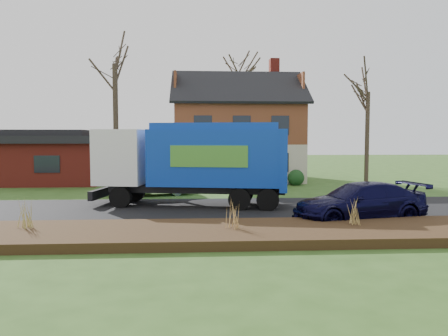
{
  "coord_description": "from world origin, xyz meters",
  "views": [
    {
      "loc": [
        -1.0,
        -18.97,
        3.18
      ],
      "look_at": [
        0.33,
        2.5,
        1.68
      ],
      "focal_mm": 35.0,
      "sensor_mm": 36.0,
      "label": 1
    }
  ],
  "objects": [
    {
      "name": "mulch_verge",
      "position": [
        0.0,
        -5.3,
        0.15
      ],
      "size": [
        80.0,
        3.5,
        0.3
      ],
      "primitive_type": "cube",
      "color": "black",
      "rests_on": "ground"
    },
    {
      "name": "grass_clump_east",
      "position": [
        4.23,
        -4.93,
        0.74
      ],
      "size": [
        0.35,
        0.29,
        0.88
      ],
      "color": "#A98A4A",
      "rests_on": "mulch_verge"
    },
    {
      "name": "navy_wagon",
      "position": [
        5.09,
        -3.02,
        0.75
      ],
      "size": [
        5.46,
        3.11,
        1.49
      ],
      "primitive_type": "imported",
      "rotation": [
        0.0,
        0.0,
        -1.36
      ],
      "color": "black",
      "rests_on": "ground"
    },
    {
      "name": "road",
      "position": [
        0.0,
        0.0,
        0.01
      ],
      "size": [
        80.0,
        7.0,
        0.02
      ],
      "primitive_type": "cube",
      "color": "black",
      "rests_on": "ground"
    },
    {
      "name": "ranch_house",
      "position": [
        -12.0,
        13.0,
        1.81
      ],
      "size": [
        9.8,
        8.2,
        3.7
      ],
      "color": "maroon",
      "rests_on": "ground"
    },
    {
      "name": "garbage_truck",
      "position": [
        -1.07,
        1.24,
        2.21
      ],
      "size": [
        9.23,
        3.98,
        3.84
      ],
      "rotation": [
        0.0,
        0.0,
        -0.18
      ],
      "color": "black",
      "rests_on": "ground"
    },
    {
      "name": "grass_clump_west",
      "position": [
        -6.45,
        -4.86,
        0.78
      ],
      "size": [
        0.36,
        0.3,
        0.96
      ],
      "color": "#9C8D44",
      "rests_on": "mulch_verge"
    },
    {
      "name": "silver_sedan",
      "position": [
        -3.58,
        5.12,
        0.77
      ],
      "size": [
        4.93,
        2.83,
        1.54
      ],
      "primitive_type": "imported",
      "rotation": [
        0.0,
        0.0,
        1.85
      ],
      "color": "#A3A6AB",
      "rests_on": "ground"
    },
    {
      "name": "tree_back",
      "position": [
        2.9,
        22.27,
        10.53
      ],
      "size": [
        3.99,
        3.99,
        12.63
      ],
      "color": "#392C22",
      "rests_on": "ground"
    },
    {
      "name": "grass_clump_mid",
      "position": [
        0.15,
        -5.31,
        0.78
      ],
      "size": [
        0.35,
        0.28,
        0.97
      ],
      "color": "#B0884D",
      "rests_on": "mulch_verge"
    },
    {
      "name": "tree_front_east",
      "position": [
        10.23,
        9.27,
        7.17
      ],
      "size": [
        3.17,
        3.17,
        8.82
      ],
      "color": "#403226",
      "rests_on": "ground"
    },
    {
      "name": "tree_front_west",
      "position": [
        -6.11,
        9.02,
        8.91
      ],
      "size": [
        3.64,
        3.64,
        10.82
      ],
      "color": "#382D21",
      "rests_on": "ground"
    },
    {
      "name": "main_house",
      "position": [
        1.49,
        13.91,
        4.03
      ],
      "size": [
        12.95,
        8.95,
        9.26
      ],
      "color": "beige",
      "rests_on": "ground"
    },
    {
      "name": "ground",
      "position": [
        0.0,
        0.0,
        0.0
      ],
      "size": [
        120.0,
        120.0,
        0.0
      ],
      "primitive_type": "plane",
      "color": "#2C4C19",
      "rests_on": "ground"
    }
  ]
}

